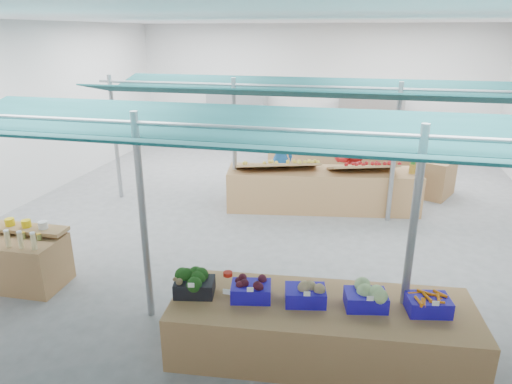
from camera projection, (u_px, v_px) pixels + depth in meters
floor at (272, 218)px, 10.19m from camera, size 13.00×13.00×0.00m
hall at (286, 90)px, 10.62m from camera, size 13.00×13.00×13.00m
pole_grid at (296, 163)px, 7.81m from camera, size 10.00×4.60×3.00m
awnings at (297, 107)px, 7.49m from camera, size 9.50×7.08×0.30m
back_shelving_left at (237, 121)px, 15.90m from camera, size 2.00×0.50×2.00m
back_shelving_right at (369, 127)px, 14.91m from camera, size 2.00×0.50×2.00m
bottle_shelf at (9, 258)px, 7.47m from camera, size 1.87×1.17×1.10m
veg_counter at (321, 328)px, 5.82m from camera, size 3.90×1.63×0.74m
fruit_counter at (322, 189)px, 10.62m from camera, size 4.47×1.73×0.93m
far_counter at (354, 162)px, 12.78m from camera, size 5.21×3.14×0.94m
crate_stack at (408, 325)px, 6.02m from camera, size 0.48×0.35×0.56m
vendor_left at (280, 157)px, 11.76m from camera, size 0.70×0.52×1.74m
vendor_right at (351, 162)px, 11.36m from camera, size 0.94×0.79×1.74m
crate_broccoli at (194, 283)px, 5.85m from camera, size 0.56×0.45×0.35m
crate_beets at (251, 289)px, 5.76m from camera, size 0.56×0.45×0.29m
crate_celeriac at (305, 292)px, 5.67m from camera, size 0.56×0.45×0.31m
crate_cabbage at (366, 296)px, 5.57m from camera, size 0.56×0.45×0.35m
crate_carrots at (428, 304)px, 5.49m from camera, size 0.56×0.45×0.29m
sparrow at (178, 281)px, 5.72m from camera, size 0.12×0.09×0.11m
pole_ribbon at (228, 276)px, 5.67m from camera, size 0.12×0.12×0.28m
apple_heap_yellow at (278, 164)px, 10.38m from camera, size 2.02×1.27×0.27m
apple_heap_red at (363, 165)px, 10.25m from camera, size 1.65×1.14×0.27m
pineapple at (413, 166)px, 10.17m from camera, size 0.14×0.14×0.39m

